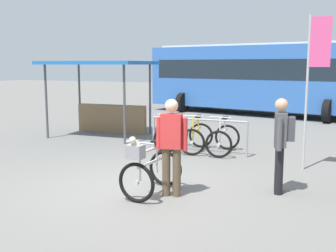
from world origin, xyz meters
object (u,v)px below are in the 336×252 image
object	(u,v)px
bus_distant	(260,75)
banner_flag	(315,63)
racked_bike_yellow	(197,137)
market_stall	(105,90)
person_with_featured_bike	(172,143)
pedestrian_with_backpack	(281,139)
racked_bike_white	(223,139)
featured_bicycle	(148,168)
racked_bike_teal	(171,135)

from	to	relation	value
bus_distant	banner_flag	world-z (taller)	banner_flag
racked_bike_yellow	market_stall	xyz separation A→B (m)	(-3.53, 1.33, 1.03)
person_with_featured_bike	market_stall	bearing A→B (deg)	131.59
pedestrian_with_backpack	bus_distant	xyz separation A→B (m)	(-2.58, 11.34, 0.80)
racked_bike_yellow	bus_distant	xyz separation A→B (m)	(-0.11, 8.67, 1.37)
racked_bike_yellow	pedestrian_with_backpack	bearing A→B (deg)	-47.33
racked_bike_white	featured_bicycle	distance (m)	3.73
banner_flag	market_stall	bearing A→B (deg)	161.25
racked_bike_white	market_stall	distance (m)	4.55
featured_bicycle	person_with_featured_bike	bearing A→B (deg)	23.52
racked_bike_white	bus_distant	distance (m)	8.81
racked_bike_teal	banner_flag	world-z (taller)	banner_flag
featured_bicycle	bus_distant	size ratio (longest dim) A/B	0.12
racked_bike_teal	racked_bike_white	xyz separation A→B (m)	(1.40, 0.00, 0.00)
racked_bike_teal	pedestrian_with_backpack	size ratio (longest dim) A/B	0.71
racked_bike_white	market_stall	bearing A→B (deg)	162.58
person_with_featured_bike	racked_bike_yellow	bearing A→B (deg)	102.87
racked_bike_yellow	banner_flag	distance (m)	3.48
racked_bike_teal	racked_bike_white	size ratio (longest dim) A/B	1.03
racked_bike_white	pedestrian_with_backpack	size ratio (longest dim) A/B	0.69
racked_bike_teal	bus_distant	world-z (taller)	bus_distant
racked_bike_teal	market_stall	size ratio (longest dim) A/B	0.36
racked_bike_yellow	featured_bicycle	world-z (taller)	featured_bicycle
racked_bike_yellow	banner_flag	xyz separation A→B (m)	(2.82, -0.83, 1.86)
bus_distant	racked_bike_yellow	bearing A→B (deg)	-89.26
racked_bike_yellow	person_with_featured_bike	world-z (taller)	person_with_featured_bike
featured_bicycle	pedestrian_with_backpack	xyz separation A→B (m)	(2.01, 1.05, 0.45)
racked_bike_yellow	bus_distant	size ratio (longest dim) A/B	0.11
featured_bicycle	market_stall	xyz separation A→B (m)	(-3.99, 5.05, 0.91)
pedestrian_with_backpack	banner_flag	size ratio (longest dim) A/B	0.51
racked_bike_teal	pedestrian_with_backpack	xyz separation A→B (m)	(3.17, -2.67, 0.57)
bus_distant	banner_flag	bearing A→B (deg)	-72.85
racked_bike_teal	person_with_featured_bike	size ratio (longest dim) A/B	0.71
racked_bike_teal	featured_bicycle	distance (m)	3.90
racked_bike_teal	bus_distant	size ratio (longest dim) A/B	0.11
bus_distant	market_stall	distance (m)	8.10
pedestrian_with_backpack	person_with_featured_bike	bearing A→B (deg)	-151.58
racked_bike_white	person_with_featured_bike	world-z (taller)	person_with_featured_bike
person_with_featured_bike	bus_distant	distance (m)	12.30
racked_bike_white	market_stall	size ratio (longest dim) A/B	0.35
featured_bicycle	pedestrian_with_backpack	bearing A→B (deg)	27.58
pedestrian_with_backpack	banner_flag	world-z (taller)	banner_flag
racked_bike_yellow	banner_flag	size ratio (longest dim) A/B	0.36
featured_bicycle	person_with_featured_bike	size ratio (longest dim) A/B	0.75
racked_bike_white	bus_distant	xyz separation A→B (m)	(-0.81, 8.67, 1.37)
racked_bike_yellow	market_stall	world-z (taller)	market_stall
bus_distant	market_stall	xyz separation A→B (m)	(-3.42, -7.34, -0.35)
bus_distant	market_stall	size ratio (longest dim) A/B	3.21
banner_flag	racked_bike_white	bearing A→B (deg)	158.66
featured_bicycle	banner_flag	world-z (taller)	banner_flag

